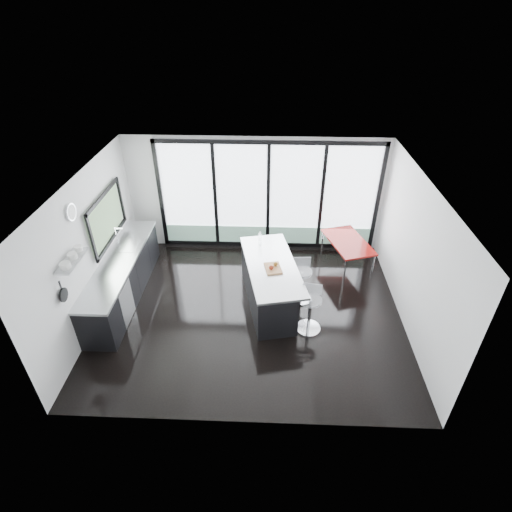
{
  "coord_description": "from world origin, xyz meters",
  "views": [
    {
      "loc": [
        0.36,
        -6.1,
        5.44
      ],
      "look_at": [
        0.1,
        0.3,
        1.15
      ],
      "focal_mm": 28.0,
      "sensor_mm": 36.0,
      "label": 1
    }
  ],
  "objects_px": {
    "bar_stool_far": "(301,285)",
    "red_table": "(346,254)",
    "island": "(267,283)",
    "bar_stool_near": "(309,314)"
  },
  "relations": [
    {
      "from": "bar_stool_far",
      "to": "red_table",
      "type": "relative_size",
      "value": 0.55
    },
    {
      "from": "bar_stool_far",
      "to": "red_table",
      "type": "bearing_deg",
      "value": 43.91
    },
    {
      "from": "island",
      "to": "bar_stool_near",
      "type": "relative_size",
      "value": 3.23
    },
    {
      "from": "bar_stool_near",
      "to": "red_table",
      "type": "distance_m",
      "value": 2.32
    },
    {
      "from": "bar_stool_near",
      "to": "bar_stool_far",
      "type": "distance_m",
      "value": 0.89
    },
    {
      "from": "bar_stool_far",
      "to": "red_table",
      "type": "distance_m",
      "value": 1.63
    },
    {
      "from": "bar_stool_near",
      "to": "bar_stool_far",
      "type": "relative_size",
      "value": 1.02
    },
    {
      "from": "island",
      "to": "bar_stool_far",
      "type": "bearing_deg",
      "value": 7.55
    },
    {
      "from": "bar_stool_near",
      "to": "bar_stool_far",
      "type": "bearing_deg",
      "value": 106.24
    },
    {
      "from": "island",
      "to": "bar_stool_far",
      "type": "height_order",
      "value": "island"
    }
  ]
}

